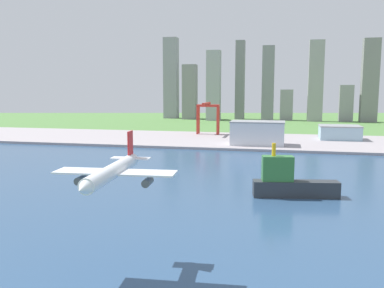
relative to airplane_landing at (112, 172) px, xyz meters
name	(u,v)px	position (x,y,z in m)	size (l,w,h in m)	color
ground_plane	(192,177)	(-9.20, 143.30, -32.62)	(2400.00, 2400.00, 0.00)	#517F3F
water_bay	(165,202)	(-9.20, 83.30, -32.55)	(840.00, 360.00, 0.15)	#2D4C70
industrial_pier	(230,140)	(-9.20, 333.30, -31.37)	(840.00, 140.00, 2.50)	#9D9598
airplane_landing	(112,172)	(0.00, 0.00, 0.00)	(36.33, 43.62, 14.05)	white
container_barge	(290,182)	(51.64, 108.04, -24.67)	(45.20, 15.91, 28.48)	#2D3338
port_crane_red	(208,111)	(-42.42, 376.80, -1.78)	(27.14, 43.08, 38.83)	#B72D23
warehouse_main	(258,133)	(22.87, 294.94, -18.51)	(52.45, 30.36, 23.19)	silver
warehouse_annex	(340,132)	(107.71, 358.36, -22.46)	(43.02, 33.92, 15.28)	#99BCD1
distant_skyline	(264,85)	(10.51, 666.47, 32.56)	(442.07, 67.71, 158.70)	gray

